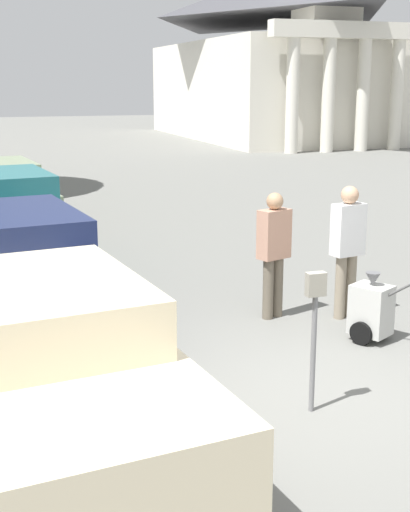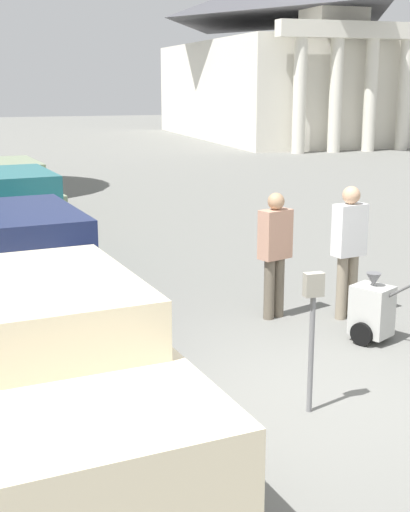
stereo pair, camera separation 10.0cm
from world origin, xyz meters
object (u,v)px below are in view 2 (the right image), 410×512
object	(u,v)px
parked_car_cream	(32,359)
person_supervisor	(349,244)
parked_car_navy	(12,268)
equipment_cart	(372,310)
church	(278,51)
parked_car_teal	(1,219)
person_worker	(275,248)
parking_meter	(313,316)

from	to	relation	value
parked_car_cream	person_supervisor	xyz separation A→B (m)	(4.15, 1.99, 0.31)
parked_car_navy	person_supervisor	xyz separation A→B (m)	(4.15, -1.31, 0.31)
equipment_cart	church	distance (m)	32.04
church	parked_car_teal	bearing A→B (deg)	-122.84
person_supervisor	church	distance (m)	31.11
parked_car_teal	person_supervisor	xyz separation A→B (m)	(4.15, -4.70, 0.28)
parked_car_cream	equipment_cart	world-z (taller)	parked_car_cream
person_worker	equipment_cart	world-z (taller)	person_worker
parked_car_cream	church	xyz separation A→B (m)	(15.51, 30.72, 3.95)
parked_car_navy	person_worker	distance (m)	3.41
parked_car_teal	church	size ratio (longest dim) A/B	0.26
parked_car_cream	church	size ratio (longest dim) A/B	0.28
parking_meter	church	world-z (taller)	church
parked_car_teal	parked_car_cream	bearing A→B (deg)	-96.92
parked_car_navy	church	xyz separation A→B (m)	(15.51, 27.42, 3.95)
person_supervisor	equipment_cart	world-z (taller)	person_supervisor
parked_car_teal	person_worker	bearing A→B (deg)	-60.45
parked_car_navy	parked_car_teal	world-z (taller)	parked_car_teal
parking_meter	person_supervisor	distance (m)	2.88
parking_meter	person_supervisor	xyz separation A→B (m)	(1.66, 2.35, 0.05)
parked_car_cream	person_supervisor	world-z (taller)	person_supervisor
parked_car_navy	person_worker	xyz separation A→B (m)	(3.25, -1.01, 0.26)
person_worker	church	distance (m)	31.18
parked_car_cream	parking_meter	size ratio (longest dim) A/B	3.79
parked_car_navy	parking_meter	distance (m)	4.43
parked_car_teal	person_supervisor	size ratio (longest dim) A/B	2.82
person_supervisor	church	xyz separation A→B (m)	(11.36, 28.73, 3.64)
parked_car_navy	parking_meter	world-z (taller)	parked_car_navy
parking_meter	church	size ratio (longest dim) A/B	0.07
parked_car_navy	person_worker	size ratio (longest dim) A/B	3.29
person_worker	person_supervisor	world-z (taller)	person_supervisor
parked_car_cream	equipment_cart	xyz separation A→B (m)	(4.01, 1.12, -0.30)
person_worker	parking_meter	bearing A→B (deg)	54.51
parking_meter	person_worker	world-z (taller)	person_worker
person_worker	equipment_cart	bearing A→B (deg)	103.68
person_worker	person_supervisor	distance (m)	0.95
parked_car_navy	person_worker	bearing A→B (deg)	-24.16
parking_meter	church	distance (m)	33.90
church	person_supervisor	bearing A→B (deg)	-111.57
person_worker	church	xyz separation A→B (m)	(12.26, 28.43, 3.69)
person_supervisor	church	size ratio (longest dim) A/B	0.09
parked_car_navy	equipment_cart	world-z (taller)	parked_car_navy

